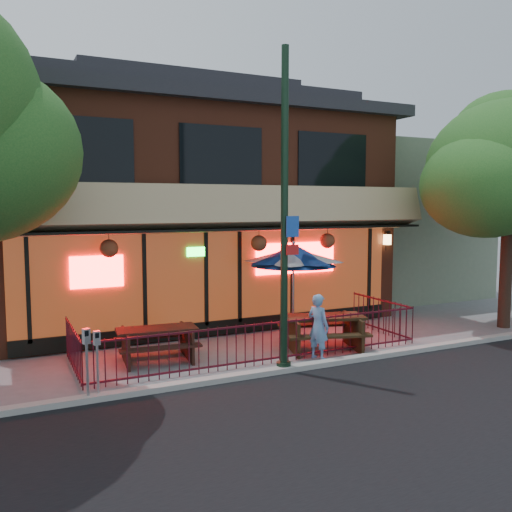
{
  "coord_description": "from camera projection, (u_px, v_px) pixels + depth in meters",
  "views": [
    {
      "loc": [
        -5.61,
        -10.68,
        3.69
      ],
      "look_at": [
        0.47,
        2.0,
        2.33
      ],
      "focal_mm": 38.0,
      "sensor_mm": 36.0,
      "label": 1
    }
  ],
  "objects": [
    {
      "name": "ground",
      "position": [
        275.0,
        366.0,
        12.35
      ],
      "size": [
        80.0,
        80.0,
        0.0
      ],
      "primitive_type": "plane",
      "color": "gray",
      "rests_on": "ground"
    },
    {
      "name": "asphalt_street",
      "position": [
        491.0,
        491.0,
        6.97
      ],
      "size": [
        80.0,
        11.0,
        0.0
      ],
      "primitive_type": "cube",
      "color": "black",
      "rests_on": "ground"
    },
    {
      "name": "curb",
      "position": [
        286.0,
        369.0,
        11.9
      ],
      "size": [
        80.0,
        0.25,
        0.12
      ],
      "primitive_type": "cube",
      "color": "#999993",
      "rests_on": "ground"
    },
    {
      "name": "restaurant_building",
      "position": [
        178.0,
        191.0,
        18.34
      ],
      "size": [
        12.96,
        9.49,
        8.05
      ],
      "color": "brown",
      "rests_on": "ground"
    },
    {
      "name": "neighbor_building",
      "position": [
        380.0,
        220.0,
        22.85
      ],
      "size": [
        6.0,
        7.0,
        6.0
      ],
      "primitive_type": "cube",
      "color": "slate",
      "rests_on": "ground"
    },
    {
      "name": "patio_fence",
      "position": [
        265.0,
        334.0,
        12.74
      ],
      "size": [
        8.44,
        2.62,
        1.0
      ],
      "color": "#420E1A",
      "rests_on": "ground"
    },
    {
      "name": "street_light",
      "position": [
        285.0,
        229.0,
        11.69
      ],
      "size": [
        0.43,
        0.32,
        7.0
      ],
      "color": "black",
      "rests_on": "ground"
    },
    {
      "name": "street_tree_right",
      "position": [
        509.0,
        160.0,
        15.87
      ],
      "size": [
        4.8,
        4.8,
        7.02
      ],
      "color": "#37261B",
      "rests_on": "ground"
    },
    {
      "name": "picnic_table_left",
      "position": [
        157.0,
        339.0,
        12.7
      ],
      "size": [
        1.98,
        1.59,
        0.79
      ],
      "color": "black",
      "rests_on": "ground"
    },
    {
      "name": "picnic_table_right",
      "position": [
        323.0,
        327.0,
        13.67
      ],
      "size": [
        2.41,
        2.09,
        0.88
      ],
      "color": "#302110",
      "rests_on": "ground"
    },
    {
      "name": "patio_umbrella",
      "position": [
        293.0,
        255.0,
        14.89
      ],
      "size": [
        2.34,
        2.34,
        2.68
      ],
      "color": "gray",
      "rests_on": "ground"
    },
    {
      "name": "pedestrian",
      "position": [
        318.0,
        327.0,
        12.83
      ],
      "size": [
        0.56,
        0.67,
        1.57
      ],
      "primitive_type": "imported",
      "rotation": [
        0.0,
        0.0,
        1.94
      ],
      "color": "#6696CC",
      "rests_on": "ground"
    },
    {
      "name": "parking_meter_near",
      "position": [
        97.0,
        353.0,
        10.19
      ],
      "size": [
        0.13,
        0.12,
        1.31
      ],
      "color": "#9FA3A8",
      "rests_on": "ground"
    },
    {
      "name": "parking_meter_far",
      "position": [
        87.0,
        352.0,
        10.02
      ],
      "size": [
        0.15,
        0.14,
        1.39
      ],
      "color": "gray",
      "rests_on": "ground"
    }
  ]
}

